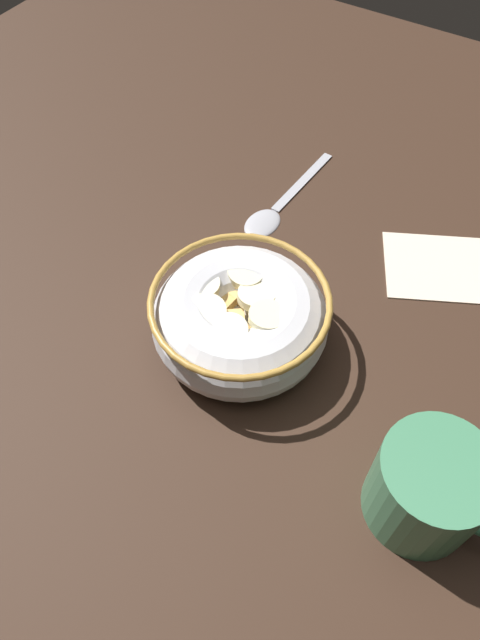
{
  "coord_description": "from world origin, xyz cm",
  "views": [
    {
      "loc": [
        15.85,
        -25.55,
        44.29
      ],
      "look_at": [
        0.0,
        0.0,
        3.0
      ],
      "focal_mm": 32.78,
      "sensor_mm": 36.0,
      "label": 1
    }
  ],
  "objects_px": {
    "coffee_mug": "(430,489)",
    "folded_napkin": "(459,268)",
    "spoon": "(273,211)",
    "cereal_bowl": "(240,318)"
  },
  "relations": [
    {
      "from": "coffee_mug",
      "to": "folded_napkin",
      "type": "bearing_deg",
      "value": 102.33
    },
    {
      "from": "spoon",
      "to": "folded_napkin",
      "type": "distance_m",
      "value": 0.2
    },
    {
      "from": "spoon",
      "to": "folded_napkin",
      "type": "height_order",
      "value": "spoon"
    },
    {
      "from": "spoon",
      "to": "folded_napkin",
      "type": "xyz_separation_m",
      "value": [
        0.2,
        0.03,
        -0.0
      ]
    },
    {
      "from": "cereal_bowl",
      "to": "coffee_mug",
      "type": "distance_m",
      "value": 0.2
    },
    {
      "from": "cereal_bowl",
      "to": "coffee_mug",
      "type": "xyz_separation_m",
      "value": [
        0.2,
        -0.06,
        0.01
      ]
    },
    {
      "from": "coffee_mug",
      "to": "folded_napkin",
      "type": "height_order",
      "value": "coffee_mug"
    },
    {
      "from": "coffee_mug",
      "to": "folded_napkin",
      "type": "xyz_separation_m",
      "value": [
        -0.05,
        0.25,
        -0.04
      ]
    },
    {
      "from": "cereal_bowl",
      "to": "spoon",
      "type": "height_order",
      "value": "cereal_bowl"
    },
    {
      "from": "cereal_bowl",
      "to": "spoon",
      "type": "relative_size",
      "value": 0.95
    }
  ]
}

